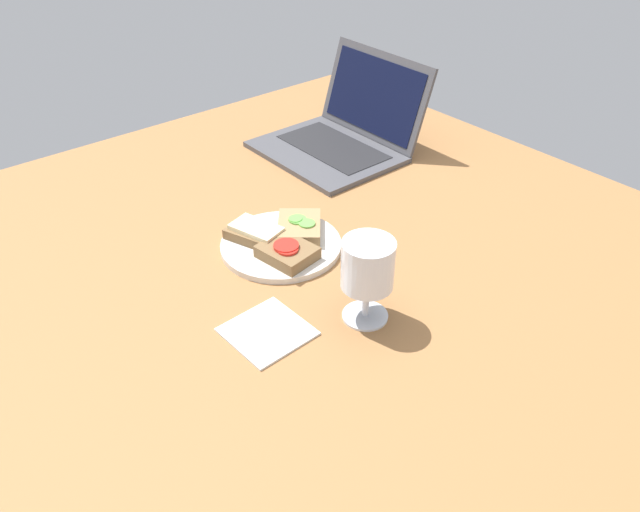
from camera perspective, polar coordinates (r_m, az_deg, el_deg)
wooden_table at (r=114.23cm, az=-1.52°, el=-0.57°), size 140.00×140.00×3.00cm
plate at (r=115.22cm, az=-3.58°, el=0.99°), size 22.31×22.31×1.19cm
sandwich_with_cheese at (r=115.52cm, az=-5.83°, el=2.10°), size 12.50×9.61×2.80cm
sandwich_with_tomato at (r=110.30cm, az=-3.09°, el=0.45°), size 10.43×9.03×2.90cm
sandwich_with_cucumber at (r=116.84cm, az=-1.91°, el=2.66°), size 12.87×12.58×2.80cm
wine_glass at (r=94.23cm, az=4.38°, el=-1.05°), size 8.20×8.20×14.23cm
laptop at (r=150.53cm, az=2.19°, el=11.36°), size 32.12×31.23×20.59cm
napkin at (r=97.40cm, az=-4.84°, el=-6.90°), size 12.21×12.19×0.40cm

